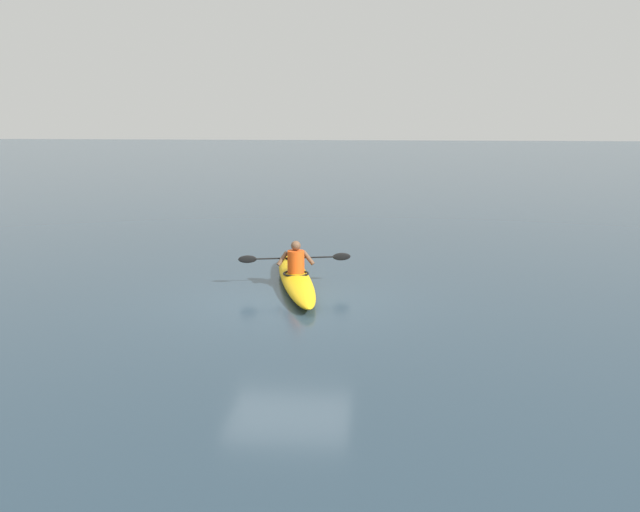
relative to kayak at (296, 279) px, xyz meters
The scene contains 3 objects.
ground_plane 1.31m from the kayak, 90.67° to the left, with size 160.00×160.00×0.00m, color #283D4C.
kayak is the anchor object (origin of this frame).
kayaker 0.44m from the kayak, 103.00° to the left, with size 2.41×0.68×0.70m.
Camera 1 is at (-1.87, 13.51, 3.74)m, focal length 39.59 mm.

